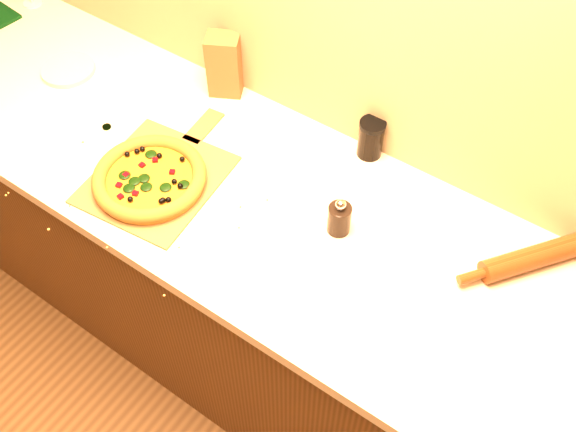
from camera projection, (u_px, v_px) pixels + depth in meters
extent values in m
cube|color=#44290E|center=(284.00, 303.00, 2.03)|extent=(2.80, 0.65, 0.86)
cube|color=beige|center=(283.00, 214.00, 1.67)|extent=(2.84, 0.68, 0.04)
cube|color=brown|center=(156.00, 179.00, 1.72)|extent=(0.36, 0.39, 0.01)
cube|color=brown|center=(204.00, 127.00, 1.84)|extent=(0.07, 0.15, 0.01)
cylinder|color=#C98832|center=(150.00, 181.00, 1.70)|extent=(0.28, 0.28, 0.01)
cylinder|color=gold|center=(150.00, 179.00, 1.69)|extent=(0.24, 0.24, 0.01)
torus|color=brown|center=(149.00, 177.00, 1.68)|extent=(0.30, 0.30, 0.04)
ellipsoid|color=black|center=(169.00, 178.00, 1.68)|extent=(0.03, 0.03, 0.01)
sphere|color=black|center=(134.00, 174.00, 1.68)|extent=(0.02, 0.02, 0.02)
cube|color=maroon|center=(143.00, 190.00, 1.65)|extent=(0.02, 0.02, 0.01)
cylinder|color=black|center=(107.00, 127.00, 1.84)|extent=(0.03, 0.03, 0.01)
cylinder|color=black|center=(339.00, 219.00, 1.58)|extent=(0.06, 0.06, 0.08)
sphere|color=silver|center=(341.00, 205.00, 1.54)|extent=(0.03, 0.03, 0.03)
cylinder|color=#57290E|center=(536.00, 257.00, 1.53)|extent=(0.21, 0.26, 0.06)
cylinder|color=#57290E|center=(471.00, 276.00, 1.50)|extent=(0.06, 0.07, 0.02)
cylinder|color=silver|center=(33.00, 3.00, 2.23)|extent=(0.07, 0.07, 0.00)
cube|color=brown|center=(224.00, 65.00, 1.87)|extent=(0.12, 0.11, 0.19)
cylinder|color=black|center=(371.00, 140.00, 1.74)|extent=(0.07, 0.07, 0.10)
cylinder|color=black|center=(373.00, 125.00, 1.70)|extent=(0.07, 0.07, 0.01)
cylinder|color=beige|center=(68.00, 70.00, 1.99)|extent=(0.19, 0.19, 0.02)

